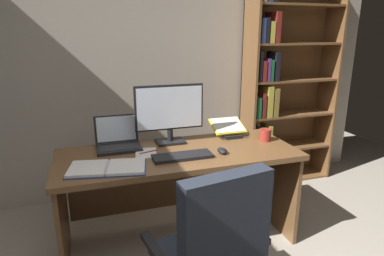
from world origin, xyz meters
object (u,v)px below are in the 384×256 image
monitor (170,113)px  keyboard (183,156)px  laptop (118,142)px  open_binder (107,168)px  notepad (146,153)px  pen (149,152)px  computer_mouse (222,151)px  coffee_mug (265,135)px  bookshelf (280,81)px  reading_stand_with_book (228,127)px  desk (176,173)px

monitor → keyboard: size_ratio=1.29×
laptop → open_binder: size_ratio=0.62×
notepad → pen: bearing=0.0°
computer_mouse → coffee_mug: bearing=20.1°
bookshelf → coffee_mug: size_ratio=22.92×
pen → laptop: bearing=135.3°
monitor → coffee_mug: (0.74, -0.19, -0.19)m
reading_stand_with_book → coffee_mug: bearing=-50.2°
desk → notepad: (-0.24, -0.04, 0.21)m
bookshelf → monitor: 1.47m
notepad → pen: 0.02m
keyboard → desk: bearing=88.1°
laptop → notepad: size_ratio=1.56×
computer_mouse → reading_stand_with_book: 0.48m
keyboard → reading_stand_with_book: reading_stand_with_book is taller
monitor → desk: bearing=-87.5°
keyboard → computer_mouse: (0.30, 0.00, 0.01)m
reading_stand_with_book → laptop: bearing=-176.2°
computer_mouse → open_binder: computer_mouse is taller
reading_stand_with_book → notepad: bearing=-161.4°
computer_mouse → reading_stand_with_book: reading_stand_with_book is taller
reading_stand_with_book → pen: bearing=-160.9°
monitor → notepad: monitor is taller
desk → pen: pen is taller
computer_mouse → reading_stand_with_book: bearing=60.8°
open_binder → pen: open_binder is taller
desk → coffee_mug: (0.74, -0.04, 0.25)m
monitor → coffee_mug: monitor is taller
bookshelf → reading_stand_with_book: bearing=-147.6°
bookshelf → laptop: bearing=-161.7°
laptop → computer_mouse: laptop is taller
reading_stand_with_book → monitor: bearing=-173.3°
reading_stand_with_book → pen: (-0.74, -0.26, -0.05)m
reading_stand_with_book → notepad: 0.81m
monitor → computer_mouse: (0.30, -0.35, -0.22)m
keyboard → open_binder: 0.52m
keyboard → computer_mouse: computer_mouse is taller
desk → open_binder: (-0.52, -0.25, 0.22)m
coffee_mug → reading_stand_with_book: bearing=129.8°
bookshelf → notepad: size_ratio=10.65×
computer_mouse → notepad: 0.55m
coffee_mug → computer_mouse: bearing=-159.9°
monitor → open_binder: 0.69m
laptop → computer_mouse: 0.79m
keyboard → coffee_mug: bearing=12.3°
bookshelf → computer_mouse: bearing=-138.3°
monitor → keyboard: (0.00, -0.35, -0.23)m
computer_mouse → keyboard: bearing=180.0°
bookshelf → computer_mouse: 1.44m
pen → coffee_mug: (0.95, 0.00, 0.03)m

